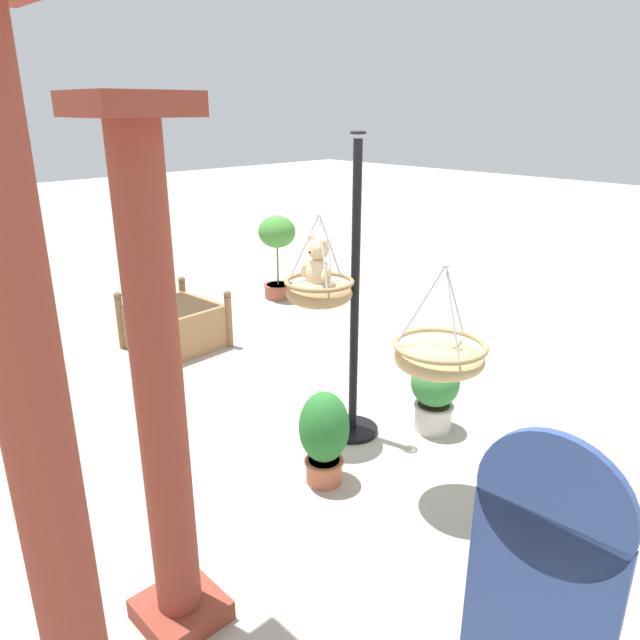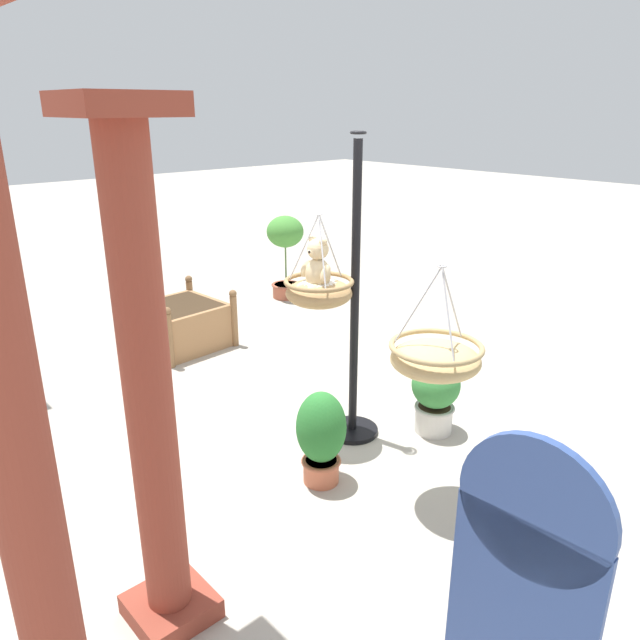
# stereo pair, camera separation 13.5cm
# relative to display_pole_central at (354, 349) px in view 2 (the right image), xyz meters

# --- Properties ---
(ground_plane) EXTENTS (40.00, 40.00, 0.00)m
(ground_plane) POSITION_rel_display_pole_central_xyz_m (0.22, 0.17, -0.77)
(ground_plane) COLOR #A8A093
(display_pole_central) EXTENTS (0.44, 0.44, 2.48)m
(display_pole_central) POSITION_rel_display_pole_central_xyz_m (0.00, 0.00, 0.00)
(display_pole_central) COLOR black
(display_pole_central) RESTS_ON ground
(hanging_basket_with_teddy) EXTENTS (0.55, 0.55, 0.73)m
(hanging_basket_with_teddy) POSITION_rel_display_pole_central_xyz_m (0.15, 0.25, 0.51)
(hanging_basket_with_teddy) COLOR #A37F51
(teddy_bear) EXTENTS (0.29, 0.27, 0.43)m
(teddy_bear) POSITION_rel_display_pole_central_xyz_m (0.15, 0.27, 0.70)
(teddy_bear) COLOR #D1B789
(hanging_basket_left_high) EXTENTS (0.61, 0.61, 0.74)m
(hanging_basket_left_high) POSITION_rel_display_pole_central_xyz_m (-1.02, 0.28, 0.33)
(hanging_basket_left_high) COLOR tan
(greenhouse_pillar_left) EXTENTS (0.44, 0.44, 2.70)m
(greenhouse_pillar_left) POSITION_rel_display_pole_central_xyz_m (-0.72, 2.13, 0.53)
(greenhouse_pillar_left) COLOR brown
(greenhouse_pillar_left) RESTS_ON ground
(greenhouse_pillar_far_back) EXTENTS (0.39, 0.39, 3.00)m
(greenhouse_pillar_far_back) POSITION_rel_display_pole_central_xyz_m (-1.36, 2.87, 0.67)
(greenhouse_pillar_far_back) COLOR brown
(greenhouse_pillar_far_back) RESTS_ON ground
(wooden_planter_box) EXTENTS (1.02, 1.01, 0.68)m
(wooden_planter_box) POSITION_rel_display_pole_central_xyz_m (2.73, 0.06, -0.50)
(wooden_planter_box) COLOR #9E7047
(wooden_planter_box) RESTS_ON ground
(potted_plant_fern_front) EXTENTS (0.53, 0.53, 1.19)m
(potted_plant_fern_front) POSITION_rel_display_pole_central_xyz_m (3.39, -2.04, -0.01)
(potted_plant_fern_front) COLOR #AD563D
(potted_plant_fern_front) RESTS_ON ground
(potted_plant_flowering_red) EXTENTS (0.37, 0.37, 0.73)m
(potted_plant_flowering_red) POSITION_rel_display_pole_central_xyz_m (-0.34, 0.68, -0.38)
(potted_plant_flowering_red) COLOR #BC6042
(potted_plant_flowering_red) RESTS_ON ground
(potted_plant_bushy_green) EXTENTS (0.41, 0.41, 0.64)m
(potted_plant_bushy_green) POSITION_rel_display_pole_central_xyz_m (-0.45, -0.53, -0.42)
(potted_plant_bushy_green) COLOR beige
(potted_plant_bushy_green) RESTS_ON ground
(display_sign_board) EXTENTS (0.61, 0.08, 1.54)m
(display_sign_board) POSITION_rel_display_pole_central_xyz_m (-2.32, 1.42, 0.14)
(display_sign_board) COLOR #334C8C
(display_sign_board) RESTS_ON ground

